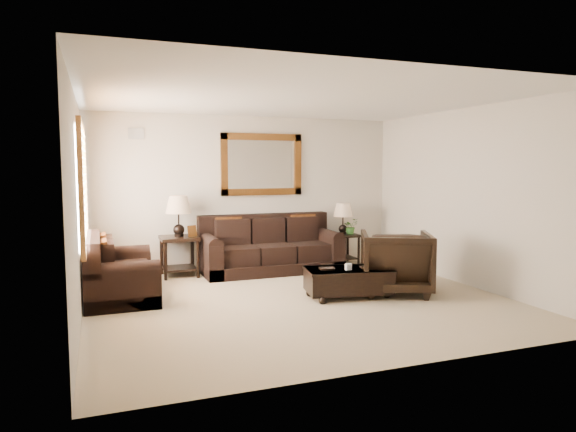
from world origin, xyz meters
name	(u,v)px	position (x,y,z in m)	size (l,w,h in m)	color
room	(299,201)	(0.00, 0.00, 1.35)	(5.51, 5.01, 2.71)	tan
window	(83,187)	(-2.70, 0.90, 1.55)	(0.07, 1.96, 1.66)	white
mirror	(262,164)	(0.26, 2.47, 1.85)	(1.50, 0.06, 1.10)	#4A270E
air_vent	(136,134)	(-1.90, 2.48, 2.35)	(0.25, 0.02, 0.18)	#999999
sofa	(270,251)	(0.26, 2.03, 0.35)	(2.37, 1.02, 0.97)	black
loveseat	(116,275)	(-2.32, 0.97, 0.32)	(0.93, 1.57, 0.88)	black
end_table_left	(179,224)	(-1.28, 2.16, 0.87)	(0.61, 0.61, 1.34)	black
end_table_right	(343,224)	(1.75, 2.20, 0.74)	(0.52, 0.52, 1.13)	black
coffee_table	(348,279)	(0.71, -0.06, 0.25)	(1.27, 0.84, 0.50)	black
armchair	(396,259)	(1.46, -0.08, 0.49)	(0.96, 0.90, 0.98)	black
potted_plant	(351,228)	(1.86, 2.11, 0.68)	(0.27, 0.30, 0.23)	#29581E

